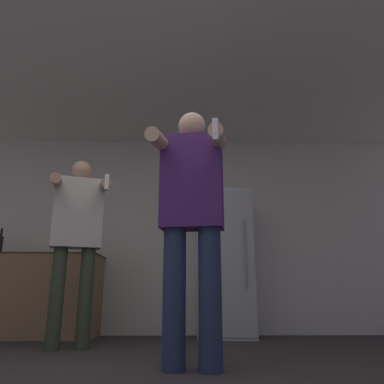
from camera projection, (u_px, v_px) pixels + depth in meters
The scene contains 9 objects.
wall_back at pixel (142, 232), 4.92m from camera, with size 7.00×0.06×2.55m.
ceiling_slab at pixel (131, 79), 3.80m from camera, with size 7.00×3.55×0.05m.
refrigerator at pixel (224, 263), 4.48m from camera, with size 0.65×0.69×1.69m.
counter at pixel (33, 295), 4.35m from camera, with size 1.52×0.64×0.94m.
bottle_brown_liquor at pixel (62, 249), 4.52m from camera, with size 0.07×0.07×0.21m.
bottle_tall_gin at pixel (85, 247), 4.53m from camera, with size 0.08×0.08×0.26m.
bottle_dark_rum at pixel (0, 244), 4.52m from camera, with size 0.06×0.06×0.33m.
person_woman_foreground at pixel (192, 214), 2.51m from camera, with size 0.55×0.55×1.73m.
person_man_side at pixel (77, 230), 3.50m from camera, with size 0.62×0.63×1.74m.
Camera 1 is at (0.54, -1.83, 0.42)m, focal length 35.00 mm.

